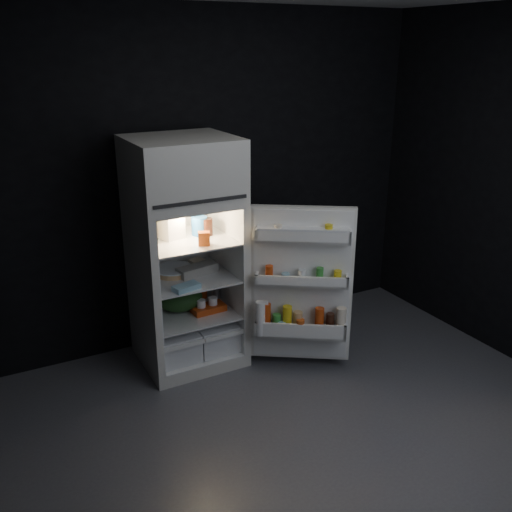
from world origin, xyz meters
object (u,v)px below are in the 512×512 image
milk_jug (171,223)px  egg_carton (197,270)px  fridge_door (301,289)px  refrigerator (184,246)px  yogurt_tray (208,308)px

milk_jug → egg_carton: (0.17, -0.07, -0.38)m
fridge_door → milk_jug: bearing=142.2°
refrigerator → fridge_door: bearing=-40.0°
milk_jug → refrigerator: bearing=-31.0°
refrigerator → milk_jug: (-0.09, 0.02, 0.19)m
yogurt_tray → refrigerator: bearing=135.8°
fridge_door → egg_carton: (-0.61, 0.53, 0.08)m
refrigerator → egg_carton: size_ratio=5.58×
egg_carton → yogurt_tray: 0.32m
refrigerator → egg_carton: bearing=-30.4°
refrigerator → fridge_door: (0.69, -0.58, -0.27)m
fridge_door → yogurt_tray: size_ratio=4.66×
milk_jug → fridge_door: bearing=-53.1°
fridge_door → yogurt_tray: (-0.56, 0.46, -0.23)m
refrigerator → milk_jug: 0.21m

